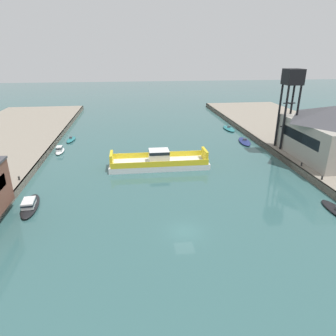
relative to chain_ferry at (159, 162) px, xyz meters
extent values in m
plane|color=#335B5B|center=(1.08, -23.39, -1.09)|extent=(400.00, 400.00, 0.00)
cube|color=#4C4742|center=(-23.75, -3.39, -0.42)|extent=(0.30, 140.00, 1.33)
cube|color=#4C4742|center=(25.92, -3.39, -0.42)|extent=(0.30, 140.00, 1.33)
cube|color=silver|center=(0.00, 0.00, -0.54)|extent=(19.47, 5.79, 1.10)
cube|color=yellow|center=(0.00, 2.83, 0.56)|extent=(18.69, 0.13, 1.10)
cube|color=yellow|center=(0.00, -2.83, 0.56)|extent=(18.69, 0.13, 1.10)
cube|color=silver|center=(0.00, 0.00, 1.24)|extent=(3.89, 3.18, 2.46)
cube|color=black|center=(0.00, 0.00, 2.13)|extent=(3.94, 3.22, 0.60)
cube|color=yellow|center=(9.23, 0.00, 1.11)|extent=(0.50, 4.05, 2.20)
cube|color=yellow|center=(-9.23, 0.00, 1.11)|extent=(0.50, 4.05, 2.20)
ellipsoid|color=navy|center=(23.03, 14.41, -0.82)|extent=(3.54, 7.90, 0.55)
cube|color=#4C4C51|center=(23.03, 14.41, -0.29)|extent=(0.93, 0.52, 0.50)
ellipsoid|color=#237075|center=(23.19, 27.82, -0.80)|extent=(2.61, 7.48, 0.57)
cube|color=#4C4C51|center=(23.19, 27.82, -0.27)|extent=(0.86, 0.42, 0.50)
ellipsoid|color=black|center=(-20.49, -14.28, -0.80)|extent=(3.12, 8.05, 0.58)
cube|color=silver|center=(-20.43, -14.86, -0.04)|extent=(1.90, 2.90, 0.93)
cube|color=black|center=(-20.43, -14.86, 0.08)|extent=(1.95, 2.99, 0.28)
ellipsoid|color=#237075|center=(-20.72, 21.40, -0.80)|extent=(2.37, 5.95, 0.59)
cube|color=#4C4C51|center=(-20.72, 21.40, -0.25)|extent=(0.66, 0.46, 0.50)
ellipsoid|color=white|center=(-21.54, 11.92, -0.80)|extent=(1.83, 5.20, 0.58)
cube|color=silver|center=(-21.53, 11.54, -0.02)|extent=(1.24, 1.83, 0.97)
cube|color=black|center=(-21.53, 11.54, 0.10)|extent=(1.27, 1.88, 0.29)
cube|color=gray|center=(34.08, -2.09, 3.85)|extent=(12.80, 18.87, 7.21)
pyramid|color=#424247|center=(34.08, -2.09, 9.08)|extent=(12.80, 18.87, 3.25)
cube|color=black|center=(27.72, -2.09, 4.72)|extent=(0.08, 13.21, 2.02)
cylinder|color=black|center=(27.35, 6.94, 7.07)|extent=(0.44, 0.44, 13.66)
cylinder|color=black|center=(30.04, 6.94, 7.07)|extent=(0.44, 0.44, 13.66)
cylinder|color=black|center=(27.35, 4.25, 7.07)|extent=(0.44, 0.44, 13.66)
cylinder|color=black|center=(30.04, 4.25, 7.07)|extent=(0.44, 0.44, 13.66)
cube|color=black|center=(28.69, 5.59, 5.02)|extent=(2.69, 0.20, 0.20)
cube|color=black|center=(28.69, 5.59, 5.02)|extent=(0.20, 2.69, 0.20)
cube|color=black|center=(28.69, 5.59, 10.08)|extent=(2.69, 0.20, 0.20)
cube|color=black|center=(28.69, 5.59, 10.08)|extent=(0.20, 2.69, 0.20)
cube|color=black|center=(28.69, 5.59, 15.50)|extent=(3.50, 3.50, 3.19)
cylinder|color=black|center=(-24.30, -13.24, 0.52)|extent=(0.28, 0.28, 0.55)
sphere|color=black|center=(-24.30, -13.24, 0.79)|extent=(0.32, 0.32, 0.32)
cylinder|color=black|center=(26.47, -12.70, 0.52)|extent=(0.28, 0.28, 0.55)
sphere|color=black|center=(26.47, -12.70, 0.79)|extent=(0.32, 0.32, 0.32)
cylinder|color=black|center=(-24.30, -6.62, 0.52)|extent=(0.28, 0.28, 0.55)
sphere|color=black|center=(-24.30, -6.62, 0.79)|extent=(0.32, 0.32, 0.32)
cylinder|color=black|center=(26.47, -6.17, 0.52)|extent=(0.28, 0.28, 0.55)
sphere|color=black|center=(26.47, -6.17, 0.79)|extent=(0.32, 0.32, 0.32)
camera|label=1|loc=(-5.06, -55.95, 20.70)|focal=32.28mm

